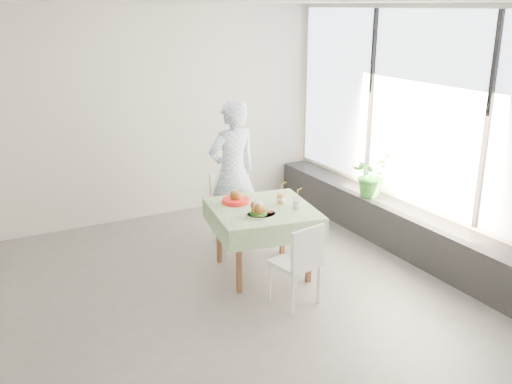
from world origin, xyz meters
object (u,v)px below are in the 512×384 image
cafe_table (262,232)px  diner (232,172)px  potted_plant (371,175)px  juice_cup_orange (281,198)px  chair_near (295,279)px  main_dish (260,211)px  chair_far (233,224)px

cafe_table → diner: size_ratio=0.69×
potted_plant → diner: bearing=159.4°
diner → cafe_table: bearing=77.6°
diner → juice_cup_orange: (0.12, -0.94, -0.06)m
chair_near → main_dish: (-0.09, 0.55, 0.54)m
chair_far → diner: (0.07, 0.15, 0.59)m
chair_far → juice_cup_orange: 0.97m
chair_far → chair_near: 1.56m
diner → main_dish: bearing=72.1°
cafe_table → chair_far: size_ratio=1.34×
chair_far → diner: diner is taller
chair_near → diner: bearing=84.5°
juice_cup_orange → potted_plant: potted_plant is taller
chair_far → diner: size_ratio=0.51×
potted_plant → juice_cup_orange: bearing=-167.4°
chair_near → diner: (0.17, 1.71, 0.61)m
juice_cup_orange → chair_near: bearing=-110.2°
main_dish → diner: bearing=77.5°
chair_near → diner: diner is taller
diner → main_dish: size_ratio=5.53×
chair_far → diner: bearing=65.1°
chair_near → main_dish: size_ratio=2.66×
chair_near → potted_plant: size_ratio=1.53×
main_dish → potted_plant: 1.95m
cafe_table → potted_plant: (1.73, 0.35, 0.31)m
diner → potted_plant: diner is taller
chair_near → main_dish: main_dish is taller
cafe_table → chair_near: bearing=-93.7°
juice_cup_orange → potted_plant: bearing=12.6°
cafe_table → juice_cup_orange: (0.24, 0.02, 0.34)m
main_dish → chair_far: bearing=79.6°
cafe_table → chair_far: chair_far is taller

